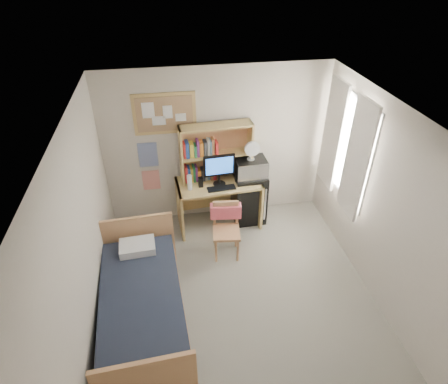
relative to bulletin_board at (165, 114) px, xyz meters
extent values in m
cube|color=gray|center=(0.78, -2.08, -1.93)|extent=(3.60, 4.20, 0.02)
cube|color=silver|center=(0.78, -2.08, 0.68)|extent=(3.60, 4.20, 0.02)
cube|color=beige|center=(0.78, 0.02, -0.62)|extent=(3.60, 0.04, 2.60)
cube|color=beige|center=(-1.02, -2.08, -0.62)|extent=(0.04, 4.20, 2.60)
cube|color=beige|center=(2.58, -2.08, -0.62)|extent=(0.04, 4.20, 2.60)
cube|color=white|center=(2.53, -0.88, -0.32)|extent=(0.10, 1.40, 1.70)
cube|color=white|center=(2.50, -1.28, -0.32)|extent=(0.04, 0.55, 1.70)
cube|color=white|center=(2.50, -0.48, -0.32)|extent=(0.04, 0.55, 1.70)
cube|color=#A17C55|center=(0.00, 0.00, 0.00)|extent=(0.94, 0.03, 0.64)
cube|color=navy|center=(-0.32, 0.01, -0.67)|extent=(0.30, 0.01, 0.42)
cube|color=red|center=(-0.32, 0.01, -1.14)|extent=(0.28, 0.01, 0.36)
cube|color=tan|center=(0.75, -0.34, -1.50)|extent=(1.38, 0.76, 0.84)
cube|color=tan|center=(0.75, -1.11, -1.48)|extent=(0.49, 0.49, 0.88)
cube|color=black|center=(1.28, -0.27, -1.47)|extent=(0.53, 0.53, 0.89)
cube|color=black|center=(-0.50, -2.16, -1.64)|extent=(1.11, 2.06, 0.55)
cube|color=tan|center=(0.74, -0.19, -0.62)|extent=(1.15, 0.36, 0.93)
cube|color=black|center=(0.76, -0.40, -0.82)|extent=(0.49, 0.07, 0.53)
cube|color=black|center=(0.77, -0.54, -1.07)|extent=(0.45, 0.17, 0.02)
cube|color=black|center=(0.46, -0.42, -1.00)|extent=(0.07, 0.07, 0.17)
cube|color=black|center=(1.06, -0.38, -0.99)|extent=(0.08, 0.08, 0.17)
cylinder|color=white|center=(0.28, -0.47, -0.95)|extent=(0.08, 0.08, 0.25)
cube|color=#E55765|center=(0.77, -0.91, -1.24)|extent=(0.48, 0.20, 0.22)
cube|color=silver|center=(1.28, -0.29, -0.89)|extent=(0.50, 0.39, 0.29)
cylinder|color=white|center=(1.28, -0.29, -0.59)|extent=(0.25, 0.25, 0.30)
cube|color=white|center=(-0.54, -1.41, -1.31)|extent=(0.49, 0.36, 0.11)
camera|label=1|loc=(-0.02, -5.35, 2.15)|focal=30.00mm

